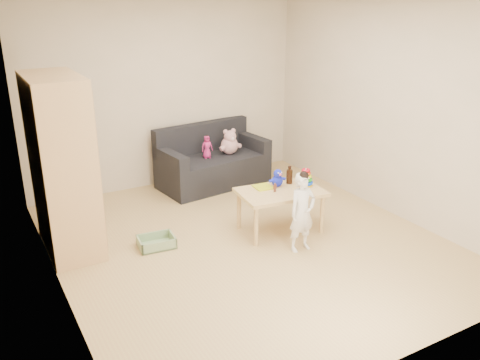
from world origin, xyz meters
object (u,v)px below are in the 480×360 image
play_table (280,211)px  toddler (302,213)px  wardrobe (62,166)px  sofa (214,170)px

play_table → toddler: size_ratio=1.12×
wardrobe → play_table: (2.21, -0.79, -0.69)m
wardrobe → toddler: bearing=-31.1°
sofa → wardrobe: bearing=-163.6°
wardrobe → sofa: bearing=23.1°
play_table → toddler: 0.54m
wardrobe → sofa: (2.23, 0.95, -0.72)m
wardrobe → play_table: 2.45m
wardrobe → toddler: 2.56m
sofa → play_table: 1.74m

